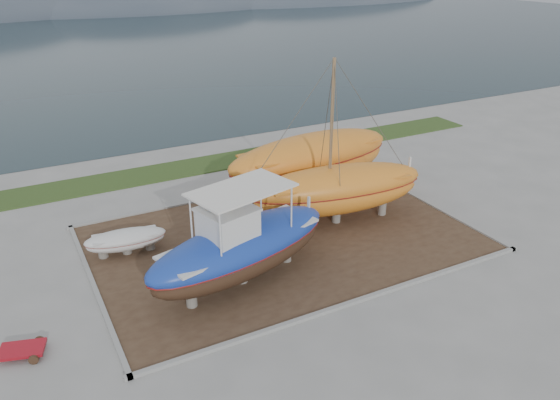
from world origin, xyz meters
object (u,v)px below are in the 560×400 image
white_dinghy (126,242)px  red_trailer (22,352)px  blue_caique (241,237)px  orange_bare_hull (311,166)px  orange_sailboat (340,145)px

white_dinghy → red_trailer: size_ratio=1.64×
blue_caique → orange_bare_hull: blue_caique is taller
orange_sailboat → orange_bare_hull: bearing=88.5°
orange_bare_hull → orange_sailboat: bearing=-105.6°
blue_caique → red_trailer: (-8.74, -0.61, -2.06)m
white_dinghy → red_trailer: bearing=-126.1°
white_dinghy → orange_sailboat: orange_sailboat is taller
white_dinghy → blue_caique: bearing=-45.2°
blue_caique → orange_bare_hull: (7.35, 6.62, -0.41)m
white_dinghy → orange_bare_hull: bearing=16.0°
white_dinghy → orange_bare_hull: 11.32m
white_dinghy → orange_bare_hull: (11.10, 1.84, 1.19)m
blue_caique → orange_sailboat: size_ratio=0.96×
blue_caique → orange_sailboat: bearing=8.8°
orange_sailboat → orange_bare_hull: (0.65, 3.72, -2.49)m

